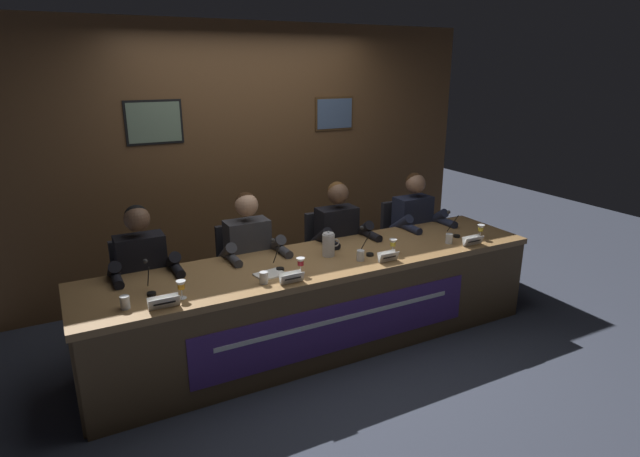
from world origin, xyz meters
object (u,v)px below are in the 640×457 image
(water_cup_far_left, at_px, (125,303))
(panelist_far_right, at_px, (417,226))
(microphone_far_left, at_px, (149,283))
(microphone_center_left, at_px, (278,259))
(panelist_far_left, at_px, (144,274))
(water_cup_far_right, at_px, (449,239))
(chair_center_left, at_px, (244,278))
(nameplate_center_right, at_px, (388,257))
(conference_table, at_px, (327,290))
(panelist_center_right, at_px, (341,240))
(nameplate_center_left, at_px, (292,278))
(panelist_center_left, at_px, (251,255))
(juice_glass_center_left, at_px, (301,263))
(water_pitcher_central, at_px, (329,244))
(juice_glass_far_right, at_px, (481,229))
(nameplate_far_right, at_px, (473,241))
(document_stack_center_left, at_px, (270,274))
(nameplate_far_left, at_px, (164,302))
(chair_far_right, at_px, (404,247))
(microphone_center_right, at_px, (367,245))
(chair_far_left, at_px, (143,297))
(juice_glass_far_left, at_px, (181,286))
(water_cup_center_left, at_px, (264,278))
(juice_glass_center_right, at_px, (393,244))
(water_cup_center_right, at_px, (361,256))
(chair_center_right, at_px, (330,261))
(microphone_far_right, at_px, (454,228))

(water_cup_far_left, height_order, panelist_far_right, panelist_far_right)
(microphone_far_left, bearing_deg, microphone_center_left, 0.18)
(panelist_far_left, relative_size, water_cup_far_right, 14.39)
(chair_center_left, relative_size, nameplate_center_right, 5.26)
(conference_table, height_order, panelist_center_right, panelist_center_right)
(nameplate_center_left, bearing_deg, panelist_center_left, 91.93)
(panelist_far_left, xyz_separation_m, microphone_far_left, (-0.03, -0.45, 0.10))
(panelist_far_right, bearing_deg, juice_glass_center_left, -158.35)
(water_pitcher_central, bearing_deg, water_cup_far_right, -11.44)
(microphone_far_left, distance_m, juice_glass_far_right, 2.81)
(panelist_center_right, xyz_separation_m, nameplate_far_right, (0.87, -0.72, 0.07))
(panelist_center_left, height_order, microphone_center_left, panelist_center_left)
(water_cup_far_left, xyz_separation_m, water_cup_far_right, (2.65, 0.02, 0.00))
(panelist_far_left, xyz_separation_m, document_stack_center_left, (0.80, -0.53, 0.03))
(document_stack_center_left, bearing_deg, nameplate_far_left, -166.64)
(chair_far_right, xyz_separation_m, nameplate_far_right, (0.02, -0.92, 0.34))
(panelist_far_left, height_order, microphone_center_left, panelist_far_left)
(panelist_far_left, distance_m, microphone_center_right, 1.74)
(chair_far_left, relative_size, chair_far_right, 1.00)
(juice_glass_far_left, relative_size, microphone_center_right, 0.57)
(water_cup_center_left, bearing_deg, water_cup_far_left, 177.70)
(microphone_far_left, xyz_separation_m, juice_glass_center_right, (1.89, -0.13, 0.01))
(water_pitcher_central, bearing_deg, chair_center_left, 131.98)
(juice_glass_far_right, bearing_deg, nameplate_far_right, -150.53)
(microphone_center_left, distance_m, chair_far_right, 1.82)
(nameplate_center_left, xyz_separation_m, juice_glass_far_right, (1.89, 0.12, 0.05))
(juice_glass_far_left, bearing_deg, nameplate_center_left, -8.35)
(water_cup_far_right, bearing_deg, juice_glass_far_right, -3.97)
(document_stack_center_left, bearing_deg, panelist_far_left, 146.25)
(microphone_far_left, relative_size, water_cup_center_right, 2.54)
(nameplate_center_right, height_order, chair_far_right, chair_far_right)
(water_cup_far_left, xyz_separation_m, panelist_center_right, (1.92, 0.61, -0.07))
(chair_far_left, xyz_separation_m, panelist_center_right, (1.71, -0.20, 0.28))
(juice_glass_far_left, height_order, water_pitcher_central, water_pitcher_central)
(water_pitcher_central, bearing_deg, panelist_far_left, 164.63)
(juice_glass_far_left, distance_m, document_stack_center_left, 0.67)
(microphone_far_left, bearing_deg, water_cup_center_left, -15.52)
(water_cup_center_left, distance_m, chair_center_right, 1.36)
(document_stack_center_left, bearing_deg, water_cup_center_left, -128.50)
(microphone_center_right, bearing_deg, panelist_far_left, 163.56)
(juice_glass_center_left, relative_size, water_cup_center_right, 1.46)
(microphone_far_left, bearing_deg, water_cup_far_right, -3.37)
(juice_glass_far_left, distance_m, chair_center_right, 1.82)
(panelist_far_left, height_order, nameplate_center_left, panelist_far_left)
(juice_glass_center_left, height_order, microphone_far_right, microphone_far_right)
(microphone_far_left, height_order, chair_center_left, microphone_far_left)
(conference_table, relative_size, nameplate_center_right, 21.82)
(chair_far_left, height_order, water_cup_far_left, chair_far_left)
(juice_glass_center_left, xyz_separation_m, juice_glass_far_right, (1.76, 0.00, 0.00))
(panelist_center_right, bearing_deg, microphone_center_left, -151.19)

